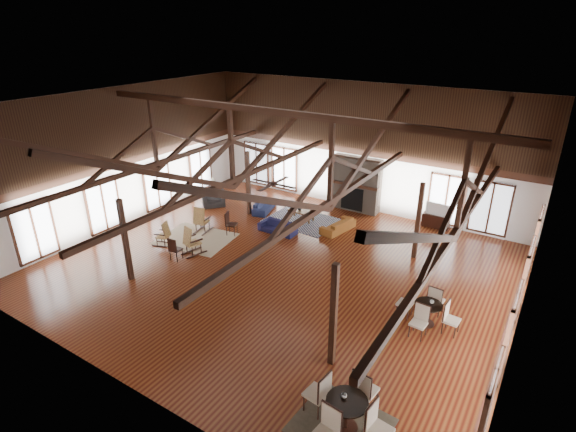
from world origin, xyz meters
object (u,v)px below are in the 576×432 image
Objects in this scene: cafe_table_far at (428,310)px; tv_console at (436,221)px; sofa_navy_front at (278,227)px; sofa_navy_left at (264,206)px; cafe_table_near at (347,409)px; armchair at (213,198)px; coffee_table at (302,212)px; sofa_orange at (338,225)px.

cafe_table_far is 1.64× the size of tv_console.
sofa_navy_left is (-1.89, 1.70, 0.01)m from sofa_navy_front.
tv_console is (-1.31, 11.97, -0.28)m from cafe_table_near.
armchair is (-2.59, -0.75, 0.11)m from sofa_navy_left.
cafe_table_near is at bearing -94.92° from cafe_table_far.
cafe_table_far is (7.17, -4.66, 0.09)m from coffee_table.
cafe_table_far is at bearing 59.94° from sofa_orange.
cafe_table_near is at bearing -83.74° from tv_console.
sofa_navy_front is at bearing 158.13° from cafe_table_far.
coffee_table is at bearing 83.84° from sofa_navy_front.
coffee_table is at bearing -105.70° from sofa_navy_left.
armchair reaches higher than sofa_navy_left.
sofa_orange is (4.03, -0.14, 0.01)m from sofa_navy_left.
coffee_table is (-1.94, 0.14, 0.15)m from sofa_orange.
coffee_table is 1.12× the size of armchair.
sofa_navy_left is 0.98× the size of sofa_orange.
armchair reaches higher than sofa_orange.
armchair is at bearing 161.77° from cafe_table_far.
armchair is at bearing -74.00° from sofa_orange.
cafe_table_far is (11.86, -3.91, 0.13)m from armchair.
sofa_navy_left is 12.93m from cafe_table_near.
tv_console reaches higher than sofa_navy_front.
cafe_table_near reaches higher than cafe_table_far.
sofa_navy_front is 0.88× the size of cafe_table_far.
armchair is at bearing -161.95° from tv_console.
sofa_orange is at bearing -43.51° from armchair.
coffee_table is at bearing -154.92° from tv_console.
tv_console is (-1.72, 7.21, -0.20)m from cafe_table_far.
sofa_orange is at bearing -142.50° from tv_console.
sofa_orange is 1.58× the size of armchair.
sofa_navy_front reaches higher than coffee_table.
sofa_navy_front is 1.45× the size of tv_console.
sofa_orange is 6.91m from cafe_table_far.
cafe_table_far reaches higher than armchair.
tv_console is at bearing -87.07° from sofa_navy_left.
coffee_table is 8.55m from cafe_table_far.
sofa_orange is 1.41× the size of coffee_table.
sofa_orange is at bearing 117.44° from cafe_table_near.
coffee_table is (2.10, 0.00, 0.15)m from sofa_navy_left.
armchair is at bearing 142.85° from cafe_table_near.
cafe_table_near is 12.05m from tv_console.
tv_console is at bearing 96.26° from cafe_table_near.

